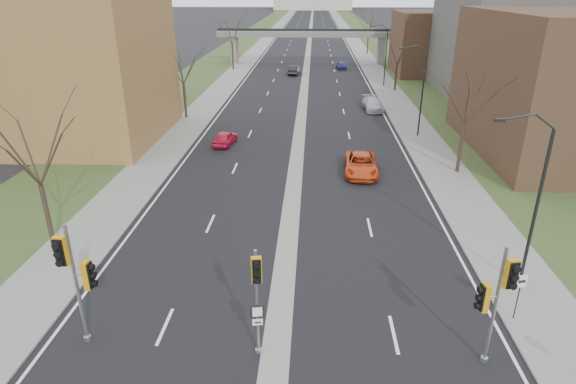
# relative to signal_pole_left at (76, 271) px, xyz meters

# --- Properties ---
(ground) EXTENTS (700.00, 700.00, 0.00)m
(ground) POSITION_rel_signal_pole_left_xyz_m (7.82, -0.77, -3.60)
(ground) COLOR black
(ground) RESTS_ON ground
(road_surface) EXTENTS (20.00, 600.00, 0.01)m
(road_surface) POSITION_rel_signal_pole_left_xyz_m (7.82, 149.23, -3.60)
(road_surface) COLOR black
(road_surface) RESTS_ON ground
(median_strip) EXTENTS (1.20, 600.00, 0.02)m
(median_strip) POSITION_rel_signal_pole_left_xyz_m (7.82, 149.23, -3.60)
(median_strip) COLOR gray
(median_strip) RESTS_ON ground
(sidewalk_right) EXTENTS (4.00, 600.00, 0.12)m
(sidewalk_right) POSITION_rel_signal_pole_left_xyz_m (19.82, 149.23, -3.54)
(sidewalk_right) COLOR gray
(sidewalk_right) RESTS_ON ground
(sidewalk_left) EXTENTS (4.00, 600.00, 0.12)m
(sidewalk_left) POSITION_rel_signal_pole_left_xyz_m (-4.18, 149.23, -3.54)
(sidewalk_left) COLOR gray
(sidewalk_left) RESTS_ON ground
(grass_verge_right) EXTENTS (8.00, 600.00, 0.10)m
(grass_verge_right) POSITION_rel_signal_pole_left_xyz_m (25.82, 149.23, -3.55)
(grass_verge_right) COLOR #2C4520
(grass_verge_right) RESTS_ON ground
(grass_verge_left) EXTENTS (8.00, 600.00, 0.10)m
(grass_verge_left) POSITION_rel_signal_pole_left_xyz_m (-10.18, 149.23, -3.55)
(grass_verge_left) COLOR #2C4520
(grass_verge_left) RESTS_ON ground
(apartment_building) EXTENTS (25.00, 16.00, 22.00)m
(apartment_building) POSITION_rel_signal_pole_left_xyz_m (-18.18, 29.23, 7.40)
(apartment_building) COLOR olive
(apartment_building) RESTS_ON ground
(commercial_block_mid) EXTENTS (18.00, 22.00, 15.00)m
(commercial_block_mid) POSITION_rel_signal_pole_left_xyz_m (35.82, 51.23, 3.90)
(commercial_block_mid) COLOR #4F4D48
(commercial_block_mid) RESTS_ON ground
(commercial_block_far) EXTENTS (14.00, 14.00, 10.00)m
(commercial_block_far) POSITION_rel_signal_pole_left_xyz_m (29.82, 69.23, 1.40)
(commercial_block_far) COLOR #493322
(commercial_block_far) RESTS_ON ground
(pedestrian_bridge) EXTENTS (34.00, 3.00, 6.45)m
(pedestrian_bridge) POSITION_rel_signal_pole_left_xyz_m (7.82, 79.23, 1.24)
(pedestrian_bridge) COLOR slate
(pedestrian_bridge) RESTS_ON ground
(streetlight_near) EXTENTS (2.61, 0.20, 8.70)m
(streetlight_near) POSITION_rel_signal_pole_left_xyz_m (18.81, 5.23, 3.35)
(streetlight_near) COLOR black
(streetlight_near) RESTS_ON sidewalk_right
(streetlight_mid) EXTENTS (2.61, 0.20, 8.70)m
(streetlight_mid) POSITION_rel_signal_pole_left_xyz_m (18.81, 31.23, 3.35)
(streetlight_mid) COLOR black
(streetlight_mid) RESTS_ON sidewalk_right
(streetlight_far) EXTENTS (2.61, 0.20, 8.70)m
(streetlight_far) POSITION_rel_signal_pole_left_xyz_m (18.81, 57.23, 3.35)
(streetlight_far) COLOR black
(streetlight_far) RESTS_ON sidewalk_right
(tree_left_a) EXTENTS (7.20, 7.20, 9.40)m
(tree_left_a) POSITION_rel_signal_pole_left_xyz_m (-5.18, 7.23, 3.03)
(tree_left_a) COLOR #382B21
(tree_left_a) RESTS_ON sidewalk_left
(tree_left_b) EXTENTS (6.75, 6.75, 8.81)m
(tree_left_b) POSITION_rel_signal_pole_left_xyz_m (-5.18, 37.23, 2.62)
(tree_left_b) COLOR #382B21
(tree_left_b) RESTS_ON sidewalk_left
(tree_left_c) EXTENTS (7.65, 7.65, 9.99)m
(tree_left_c) POSITION_rel_signal_pole_left_xyz_m (-5.18, 71.23, 3.44)
(tree_left_c) COLOR #382B21
(tree_left_c) RESTS_ON sidewalk_left
(tree_right_a) EXTENTS (7.20, 7.20, 9.40)m
(tree_right_a) POSITION_rel_signal_pole_left_xyz_m (20.82, 21.23, 3.03)
(tree_right_a) COLOR #382B21
(tree_right_a) RESTS_ON sidewalk_right
(tree_right_b) EXTENTS (6.30, 6.30, 8.22)m
(tree_right_b) POSITION_rel_signal_pole_left_xyz_m (20.82, 54.23, 2.22)
(tree_right_b) COLOR #382B21
(tree_right_b) RESTS_ON sidewalk_right
(tree_right_c) EXTENTS (7.65, 7.65, 9.99)m
(tree_right_c) POSITION_rel_signal_pole_left_xyz_m (20.82, 94.23, 3.44)
(tree_right_c) COLOR #382B21
(tree_right_c) RESTS_ON sidewalk_right
(signal_pole_left) EXTENTS (0.99, 0.96, 5.50)m
(signal_pole_left) POSITION_rel_signal_pole_left_xyz_m (0.00, 0.00, 0.00)
(signal_pole_left) COLOR gray
(signal_pole_left) RESTS_ON ground
(signal_pole_median) EXTENTS (0.58, 0.80, 4.82)m
(signal_pole_median) POSITION_rel_signal_pole_left_xyz_m (7.16, -0.42, -0.24)
(signal_pole_median) COLOR gray
(signal_pole_median) RESTS_ON ground
(signal_pole_right) EXTENTS (1.07, 0.88, 5.24)m
(signal_pole_right) POSITION_rel_signal_pole_left_xyz_m (16.03, -0.40, -0.17)
(signal_pole_right) COLOR gray
(signal_pole_right) RESTS_ON ground
(speed_limit_sign) EXTENTS (0.48, 0.14, 2.26)m
(speed_limit_sign) POSITION_rel_signal_pole_left_xyz_m (18.32, 2.52, -1.93)
(speed_limit_sign) COLOR black
(speed_limit_sign) RESTS_ON sidewalk_right
(car_left_near) EXTENTS (2.05, 4.05, 1.32)m
(car_left_near) POSITION_rel_signal_pole_left_xyz_m (0.94, 27.65, -2.94)
(car_left_near) COLOR red
(car_left_near) RESTS_ON ground
(car_left_far) EXTENTS (1.96, 4.75, 1.53)m
(car_left_far) POSITION_rel_signal_pole_left_xyz_m (5.82, 67.17, -2.84)
(car_left_far) COLOR black
(car_left_far) RESTS_ON ground
(car_right_near) EXTENTS (2.80, 5.64, 1.53)m
(car_right_near) POSITION_rel_signal_pole_left_xyz_m (13.06, 20.72, -2.84)
(car_right_near) COLOR #D04516
(car_right_near) RESTS_ON ground
(car_right_mid) EXTENTS (2.48, 5.24, 1.48)m
(car_right_mid) POSITION_rel_signal_pole_left_xyz_m (16.31, 42.14, -2.86)
(car_right_mid) COLOR #ADAEB5
(car_right_mid) RESTS_ON ground
(car_right_far) EXTENTS (1.96, 3.92, 1.28)m
(car_right_far) POSITION_rel_signal_pole_left_xyz_m (14.10, 73.46, -2.96)
(car_right_far) COLOR navy
(car_right_far) RESTS_ON ground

